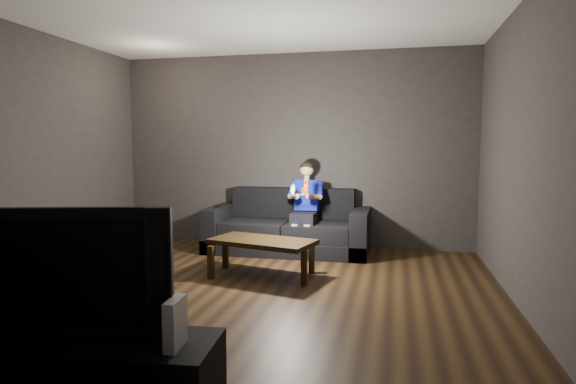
# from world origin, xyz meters

# --- Properties ---
(floor) EXTENTS (5.00, 5.00, 0.00)m
(floor) POSITION_xyz_m (0.00, 0.00, 0.00)
(floor) COLOR black
(floor) RESTS_ON ground
(back_wall) EXTENTS (5.00, 0.04, 2.70)m
(back_wall) POSITION_xyz_m (0.00, 2.50, 1.35)
(back_wall) COLOR #332E2D
(back_wall) RESTS_ON ground
(front_wall) EXTENTS (5.00, 0.04, 2.70)m
(front_wall) POSITION_xyz_m (0.00, -2.50, 1.35)
(front_wall) COLOR #332E2D
(front_wall) RESTS_ON ground
(left_wall) EXTENTS (0.04, 5.00, 2.70)m
(left_wall) POSITION_xyz_m (-2.50, 0.00, 1.35)
(left_wall) COLOR #332E2D
(left_wall) RESTS_ON ground
(right_wall) EXTENTS (0.04, 5.00, 2.70)m
(right_wall) POSITION_xyz_m (2.50, 0.00, 1.35)
(right_wall) COLOR #332E2D
(right_wall) RESTS_ON ground
(sofa) EXTENTS (2.14, 0.92, 0.83)m
(sofa) POSITION_xyz_m (0.04, 2.06, 0.27)
(sofa) COLOR black
(sofa) RESTS_ON floor
(child) EXTENTS (0.46, 0.56, 1.12)m
(child) POSITION_xyz_m (0.28, 2.00, 0.71)
(child) COLOR black
(child) RESTS_ON sofa
(wii_remote_red) EXTENTS (0.06, 0.08, 0.18)m
(wii_remote_red) POSITION_xyz_m (0.37, 1.57, 0.92)
(wii_remote_red) COLOR red
(wii_remote_red) RESTS_ON child
(nunchuk_white) EXTENTS (0.06, 0.09, 0.15)m
(nunchuk_white) POSITION_xyz_m (0.21, 1.57, 0.88)
(nunchuk_white) COLOR white
(nunchuk_white) RESTS_ON child
(wii_remote_black) EXTENTS (0.07, 0.15, 0.03)m
(wii_remote_black) POSITION_xyz_m (-0.93, 1.98, 0.60)
(wii_remote_black) COLOR black
(wii_remote_black) RESTS_ON sofa
(coffee_table) EXTENTS (1.21, 0.81, 0.40)m
(coffee_table) POSITION_xyz_m (0.04, 0.78, 0.35)
(coffee_table) COLOR black
(coffee_table) RESTS_ON floor
(tv) EXTENTS (1.08, 0.43, 0.62)m
(tv) POSITION_xyz_m (-0.08, -2.27, 0.83)
(tv) COLOR black
(tv) RESTS_ON media_console
(wii_console) EXTENTS (0.06, 0.17, 0.22)m
(wii_console) POSITION_xyz_m (0.50, -2.27, 0.63)
(wii_console) COLOR white
(wii_console) RESTS_ON media_console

